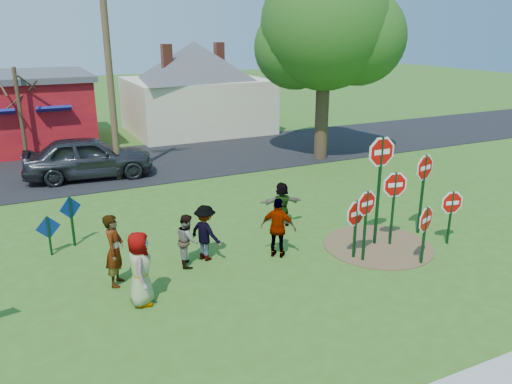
# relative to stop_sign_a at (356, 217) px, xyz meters

# --- Properties ---
(ground) EXTENTS (120.00, 120.00, 0.00)m
(ground) POSITION_rel_stop_sign_a_xyz_m (-3.36, 1.34, -1.23)
(ground) COLOR #38601B
(ground) RESTS_ON ground
(road) EXTENTS (120.00, 7.50, 0.04)m
(road) POSITION_rel_stop_sign_a_xyz_m (-3.36, 12.84, -1.21)
(road) COLOR black
(road) RESTS_ON ground
(dirt_patch) EXTENTS (3.20, 3.20, 0.03)m
(dirt_patch) POSITION_rel_stop_sign_a_xyz_m (1.14, 0.34, -1.21)
(dirt_patch) COLOR brown
(dirt_patch) RESTS_ON ground
(cream_house) EXTENTS (9.40, 9.40, 6.50)m
(cream_house) POSITION_rel_stop_sign_a_xyz_m (2.14, 19.34, 1.70)
(cream_house) COLOR beige
(cream_house) RESTS_ON ground
(stop_sign_a) EXTENTS (0.99, 0.23, 1.85)m
(stop_sign_a) POSITION_rel_stop_sign_a_xyz_m (0.00, 0.00, 0.00)
(stop_sign_a) COLOR #0E3617
(stop_sign_a) RESTS_ON ground
(stop_sign_b) EXTENTS (1.18, 0.08, 3.43)m
(stop_sign_b) POSITION_rel_stop_sign_a_xyz_m (1.13, 0.50, 1.28)
(stop_sign_b) COLOR #0E3617
(stop_sign_b) RESTS_ON ground
(stop_sign_c) EXTENTS (1.00, 0.23, 2.39)m
(stop_sign_c) POSITION_rel_stop_sign_a_xyz_m (1.52, 0.26, 0.43)
(stop_sign_c) COLOR #0E3617
(stop_sign_c) RESTS_ON ground
(stop_sign_d) EXTENTS (1.07, 0.26, 2.69)m
(stop_sign_d) POSITION_rel_stop_sign_a_xyz_m (2.93, 0.60, 0.70)
(stop_sign_d) COLOR #0E3617
(stop_sign_d) RESTS_ON ground
(stop_sign_e) EXTENTS (0.93, 0.35, 1.80)m
(stop_sign_e) POSITION_rel_stop_sign_a_xyz_m (1.45, -1.11, -0.03)
(stop_sign_e) COLOR #0E3617
(stop_sign_e) RESTS_ON ground
(stop_sign_f) EXTENTS (0.93, 0.22, 1.77)m
(stop_sign_f) POSITION_rel_stop_sign_a_xyz_m (3.14, -0.40, -0.02)
(stop_sign_f) COLOR #0E3617
(stop_sign_f) RESTS_ON ground
(stop_sign_g) EXTENTS (0.94, 0.19, 2.17)m
(stop_sign_g) POSITION_rel_stop_sign_a_xyz_m (0.13, -0.26, 0.28)
(stop_sign_g) COLOR #0E3617
(stop_sign_g) RESTS_ON ground
(blue_diamond_c) EXTENTS (0.68, 0.16, 1.19)m
(blue_diamond_c) POSITION_rel_stop_sign_a_xyz_m (-7.65, 3.90, -0.50)
(blue_diamond_c) COLOR #0E3617
(blue_diamond_c) RESTS_ON ground
(blue_diamond_d) EXTENTS (0.64, 0.33, 1.55)m
(blue_diamond_d) POSITION_rel_stop_sign_a_xyz_m (-6.97, 4.29, -0.26)
(blue_diamond_d) COLOR #0E3617
(blue_diamond_d) RESTS_ON ground
(person_a) EXTENTS (0.77, 0.99, 1.80)m
(person_a) POSITION_rel_stop_sign_a_xyz_m (-5.93, 0.16, -0.33)
(person_a) COLOR #424683
(person_a) RESTS_ON ground
(person_b) EXTENTS (0.70, 0.81, 1.87)m
(person_b) POSITION_rel_stop_sign_a_xyz_m (-6.28, 1.36, -0.29)
(person_b) COLOR #297D75
(person_b) RESTS_ON ground
(person_c) EXTENTS (0.68, 0.80, 1.45)m
(person_c) POSITION_rel_stop_sign_a_xyz_m (-4.32, 1.64, -0.50)
(person_c) COLOR brown
(person_c) RESTS_ON ground
(person_d) EXTENTS (1.00, 1.19, 1.59)m
(person_d) POSITION_rel_stop_sign_a_xyz_m (-3.76, 1.73, -0.43)
(person_d) COLOR #35353A
(person_d) RESTS_ON ground
(person_e) EXTENTS (1.03, 0.99, 1.73)m
(person_e) POSITION_rel_stop_sign_a_xyz_m (-1.86, 1.03, -0.36)
(person_e) COLOR #472A51
(person_e) RESTS_ON ground
(person_f) EXTENTS (1.43, 0.75, 1.48)m
(person_f) POSITION_rel_stop_sign_a_xyz_m (-0.67, 3.03, -0.49)
(person_f) COLOR #1B5534
(person_f) RESTS_ON ground
(suv) EXTENTS (5.47, 2.66, 1.80)m
(suv) POSITION_rel_stop_sign_a_xyz_m (-5.49, 11.34, -0.29)
(suv) COLOR #323337
(suv) RESTS_ON road
(utility_pole) EXTENTS (2.14, 0.36, 8.74)m
(utility_pole) POSITION_rel_stop_sign_a_xyz_m (-4.42, 10.69, 3.38)
(utility_pole) COLOR #4C3823
(utility_pole) RESTS_ON ground
(leafy_tree) EXTENTS (6.54, 5.97, 9.29)m
(leafy_tree) POSITION_rel_stop_sign_a_xyz_m (5.42, 9.94, 4.76)
(leafy_tree) COLOR #382819
(leafy_tree) RESTS_ON ground
(bare_tree_east) EXTENTS (1.80, 1.80, 4.49)m
(bare_tree_east) POSITION_rel_stop_sign_a_xyz_m (-7.85, 15.25, 1.68)
(bare_tree_east) COLOR #382819
(bare_tree_east) RESTS_ON ground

